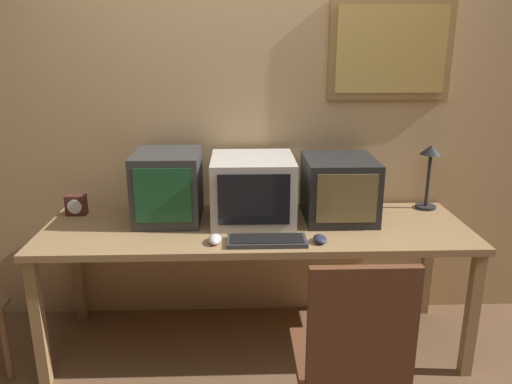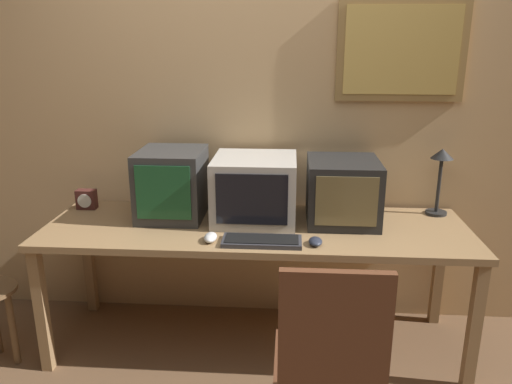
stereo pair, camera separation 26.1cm
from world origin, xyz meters
TOP-DOWN VIEW (x-y plane):
  - wall_back at (0.01, 1.16)m, footprint 8.00×0.08m
  - desk at (0.00, 0.74)m, footprint 2.26×0.72m
  - monitor_left at (-0.48, 0.87)m, footprint 0.35×0.40m
  - monitor_center at (-0.01, 0.86)m, footprint 0.45×0.45m
  - monitor_right at (0.46, 0.86)m, footprint 0.38×0.43m
  - keyboard_main at (0.05, 0.50)m, footprint 0.39×0.16m
  - mouse_near_keyboard at (0.31, 0.50)m, footprint 0.07×0.10m
  - mouse_far_corner at (-0.21, 0.51)m, footprint 0.06×0.11m
  - desk_clock at (-1.01, 0.96)m, footprint 0.11×0.07m
  - desk_lamp at (1.01, 1.00)m, footprint 0.12×0.12m
  - office_chair at (0.34, -0.11)m, footprint 0.44×0.44m

SIDE VIEW (x-z plane):
  - office_chair at x=0.34m, z-range -0.07..0.88m
  - desk at x=0.00m, z-range 0.30..1.02m
  - keyboard_main at x=0.05m, z-range 0.72..0.75m
  - mouse_near_keyboard at x=0.31m, z-range 0.72..0.76m
  - mouse_far_corner at x=-0.21m, z-range 0.72..0.76m
  - desk_clock at x=-1.01m, z-range 0.72..0.84m
  - monitor_right at x=0.46m, z-range 0.72..1.06m
  - monitor_center at x=-0.01m, z-range 0.72..1.07m
  - monitor_left at x=-0.48m, z-range 0.72..1.10m
  - desk_lamp at x=1.01m, z-range 0.80..1.18m
  - wall_back at x=0.01m, z-range 0.00..2.60m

